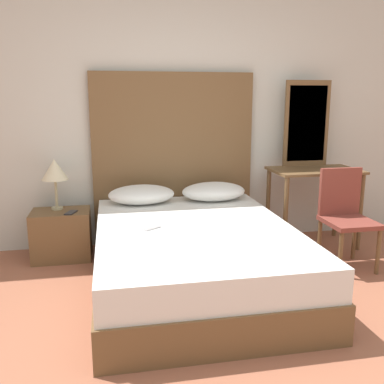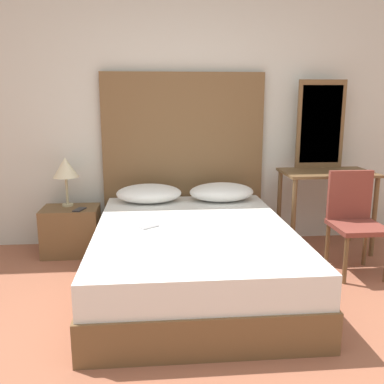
{
  "view_description": "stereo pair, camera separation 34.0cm",
  "coord_description": "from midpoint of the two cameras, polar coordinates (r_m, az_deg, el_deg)",
  "views": [
    {
      "loc": [
        -0.72,
        -2.01,
        1.47
      ],
      "look_at": [
        -0.09,
        1.25,
        0.74
      ],
      "focal_mm": 40.0,
      "sensor_mm": 36.0,
      "label": 1
    },
    {
      "loc": [
        -0.38,
        -2.06,
        1.47
      ],
      "look_at": [
        -0.09,
        1.25,
        0.74
      ],
      "focal_mm": 40.0,
      "sensor_mm": 36.0,
      "label": 2
    }
  ],
  "objects": [
    {
      "name": "ground_plane",
      "position": [
        2.57,
        3.72,
        -22.57
      ],
      "size": [
        16.0,
        16.0,
        0.0
      ],
      "primitive_type": "plane",
      "color": "#9E5B42"
    },
    {
      "name": "wall_back",
      "position": [
        4.37,
        -3.78,
        10.74
      ],
      "size": [
        10.0,
        0.06,
        2.7
      ],
      "color": "silver",
      "rests_on": "ground_plane"
    },
    {
      "name": "bed",
      "position": [
        3.44,
        -2.52,
        -8.56
      ],
      "size": [
        1.53,
        2.11,
        0.49
      ],
      "color": "brown",
      "rests_on": "ground_plane"
    },
    {
      "name": "headboard",
      "position": [
        4.33,
        -4.72,
        4.23
      ],
      "size": [
        1.61,
        0.05,
        1.73
      ],
      "color": "brown",
      "rests_on": "ground_plane"
    },
    {
      "name": "pillow_left",
      "position": [
        4.09,
        -9.12,
        -0.36
      ],
      "size": [
        0.62,
        0.39,
        0.18
      ],
      "color": "white",
      "rests_on": "bed"
    },
    {
      "name": "pillow_right",
      "position": [
        4.16,
        0.57,
        0.05
      ],
      "size": [
        0.62,
        0.39,
        0.18
      ],
      "color": "white",
      "rests_on": "bed"
    },
    {
      "name": "phone_on_bed",
      "position": [
        3.32,
        -8.46,
        -4.82
      ],
      "size": [
        0.16,
        0.15,
        0.01
      ],
      "color": "#B7B7BC",
      "rests_on": "bed"
    },
    {
      "name": "nightstand",
      "position": [
        4.23,
        -19.22,
        -5.44
      ],
      "size": [
        0.53,
        0.38,
        0.46
      ],
      "color": "brown",
      "rests_on": "ground_plane"
    },
    {
      "name": "table_lamp",
      "position": [
        4.17,
        -20.1,
        2.69
      ],
      "size": [
        0.24,
        0.24,
        0.47
      ],
      "color": "tan",
      "rests_on": "nightstand"
    },
    {
      "name": "phone_on_nightstand",
      "position": [
        4.06,
        -18.17,
        -2.65
      ],
      "size": [
        0.12,
        0.16,
        0.01
      ],
      "color": "#232328",
      "rests_on": "nightstand"
    },
    {
      "name": "vanity_desk",
      "position": [
        4.39,
        13.87,
        1.08
      ],
      "size": [
        0.86,
        0.54,
        0.79
      ],
      "color": "brown",
      "rests_on": "ground_plane"
    },
    {
      "name": "vanity_mirror",
      "position": [
        4.53,
        12.97,
        8.87
      ],
      "size": [
        0.48,
        0.03,
        0.87
      ],
      "color": "brown",
      "rests_on": "vanity_desk"
    },
    {
      "name": "chair",
      "position": [
        3.97,
        17.48,
        -2.59
      ],
      "size": [
        0.41,
        0.43,
        0.87
      ],
      "color": "brown",
      "rests_on": "ground_plane"
    }
  ]
}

